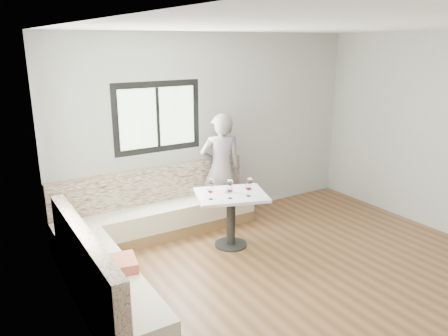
# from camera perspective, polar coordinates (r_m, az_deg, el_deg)

# --- Properties ---
(room) EXTENTS (5.01, 5.01, 2.81)m
(room) POSITION_cam_1_polar(r_m,az_deg,el_deg) (4.70, 12.74, 0.29)
(room) COLOR brown
(room) RESTS_ON ground
(banquette) EXTENTS (2.90, 2.80, 0.95)m
(banquette) POSITION_cam_1_polar(r_m,az_deg,el_deg) (5.57, -11.11, -8.93)
(banquette) COLOR brown
(banquette) RESTS_ON ground
(table) EXTENTS (1.09, 0.96, 0.74)m
(table) POSITION_cam_1_polar(r_m,az_deg,el_deg) (5.81, 0.91, -5.09)
(table) COLOR black
(table) RESTS_ON ground
(person) EXTENTS (0.71, 0.59, 1.68)m
(person) POSITION_cam_1_polar(r_m,az_deg,el_deg) (6.48, -0.40, -0.17)
(person) COLOR slate
(person) RESTS_ON ground
(olive_ramekin) EXTENTS (0.11, 0.11, 0.04)m
(olive_ramekin) POSITION_cam_1_polar(r_m,az_deg,el_deg) (5.80, 0.18, -2.93)
(olive_ramekin) COLOR white
(olive_ramekin) RESTS_ON table
(wine_glass_a) EXTENTS (0.08, 0.08, 0.18)m
(wine_glass_a) POSITION_cam_1_polar(r_m,az_deg,el_deg) (5.51, -1.75, -2.91)
(wine_glass_a) COLOR white
(wine_glass_a) RESTS_ON table
(wine_glass_b) EXTENTS (0.08, 0.08, 0.18)m
(wine_glass_b) POSITION_cam_1_polar(r_m,az_deg,el_deg) (5.54, 0.81, -2.80)
(wine_glass_b) COLOR white
(wine_glass_b) RESTS_ON table
(wine_glass_c) EXTENTS (0.08, 0.08, 0.18)m
(wine_glass_c) POSITION_cam_1_polar(r_m,az_deg,el_deg) (5.62, 3.21, -2.52)
(wine_glass_c) COLOR white
(wine_glass_c) RESTS_ON table
(wine_glass_d) EXTENTS (0.08, 0.08, 0.18)m
(wine_glass_d) POSITION_cam_1_polar(r_m,az_deg,el_deg) (5.80, 0.81, -1.91)
(wine_glass_d) COLOR white
(wine_glass_d) RESTS_ON table
(wine_glass_e) EXTENTS (0.08, 0.08, 0.18)m
(wine_glass_e) POSITION_cam_1_polar(r_m,az_deg,el_deg) (5.87, 3.40, -1.69)
(wine_glass_e) COLOR white
(wine_glass_e) RESTS_ON table
(wine_glass_f) EXTENTS (0.08, 0.08, 0.18)m
(wine_glass_f) POSITION_cam_1_polar(r_m,az_deg,el_deg) (5.83, -1.63, -1.82)
(wine_glass_f) COLOR white
(wine_glass_f) RESTS_ON table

